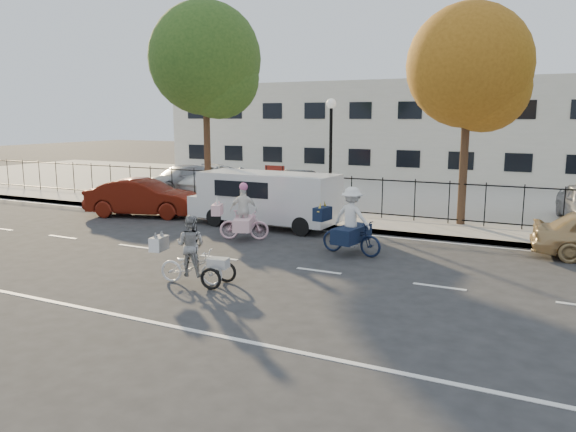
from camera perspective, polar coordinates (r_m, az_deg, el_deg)
The scene contains 20 objects.
ground at distance 15.59m, azimuth -7.05°, elevation -4.23°, with size 120.00×120.00×0.00m, color #333334.
road_markings at distance 15.59m, azimuth -7.05°, elevation -4.21°, with size 60.00×9.52×0.01m, color silver, non-canonical shape.
curb at distance 19.87m, azimuth 1.01°, elevation -0.83°, with size 60.00×0.10×0.15m, color #A8A399.
sidewalk at distance 20.81m, azimuth 2.26°, elevation -0.35°, with size 60.00×2.20×0.15m, color #A8A399.
parking_lot at distance 29.05m, azimuth 9.52°, elevation 2.49°, with size 60.00×15.60×0.15m, color #A8A399.
iron_fence at distance 21.67m, azimuth 3.47°, elevation 2.27°, with size 58.00×0.06×1.50m, color black, non-canonical shape.
building at distance 38.50m, azimuth 14.10°, elevation 8.52°, with size 34.00×10.00×6.00m, color silver.
lamppost at distance 20.92m, azimuth 4.37°, elevation 8.06°, with size 0.36×0.36×4.33m.
street_sign at distance 22.04m, azimuth -1.36°, elevation 3.77°, with size 0.85×0.06×1.80m.
zebra_trike at distance 13.16m, azimuth -9.79°, elevation -4.17°, with size 1.90×0.94×1.62m.
unicorn_bike at distance 17.67m, azimuth -4.60°, elevation -0.27°, with size 1.83×1.33×1.81m.
bull_bike at distance 15.82m, azimuth 6.38°, elevation -1.17°, with size 2.10×1.46×1.91m.
white_van at distance 19.67m, azimuth -2.24°, elevation 1.93°, with size 5.42×2.00×1.90m.
red_sedan at distance 22.53m, azimuth -14.46°, elevation 1.82°, with size 1.53×4.40×1.45m, color #521209.
pedestrian at distance 22.54m, azimuth -4.70°, elevation 2.80°, with size 0.62×0.41×1.69m, color black.
lot_car_a at distance 28.84m, azimuth -10.79°, elevation 3.81°, with size 1.76×4.34×1.26m, color #A2A3A9.
lot_car_b at distance 29.26m, azimuth -8.11°, elevation 3.93°, with size 2.03×4.40×1.22m, color white.
lot_car_c at distance 25.26m, azimuth 0.29°, elevation 3.16°, with size 1.37×3.93×1.30m, color #45484C.
tree_west at distance 24.22m, azimuth -8.05°, elevation 15.05°, with size 4.65×4.65×8.53m.
tree_mid at distance 20.20m, azimuth 18.31°, elevation 13.72°, with size 4.12×4.12×7.56m.
Camera 1 is at (8.41, -12.56, 3.82)m, focal length 35.00 mm.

